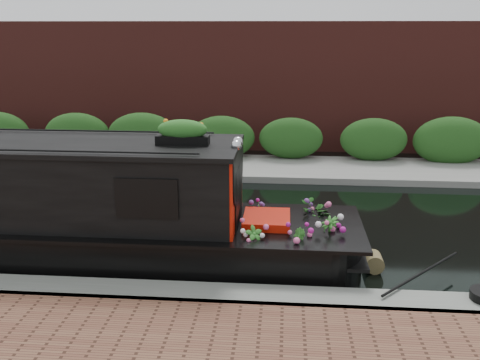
{
  "coord_description": "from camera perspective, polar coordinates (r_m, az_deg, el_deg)",
  "views": [
    {
      "loc": [
        1.93,
        -10.06,
        3.89
      ],
      "look_at": [
        1.12,
        -0.6,
        1.13
      ],
      "focal_mm": 40.0,
      "sensor_mm": 36.0,
      "label": 1
    }
  ],
  "objects": [
    {
      "name": "far_hedge",
      "position": [
        15.77,
        -2.28,
        1.93
      ],
      "size": [
        40.0,
        1.1,
        2.8
      ],
      "primitive_type": "cube",
      "color": "#1F4B19",
      "rests_on": "ground"
    },
    {
      "name": "ground",
      "position": [
        10.95,
        -5.58,
        -4.65
      ],
      "size": [
        80.0,
        80.0,
        0.0
      ],
      "primitive_type": "plane",
      "color": "black",
      "rests_on": "ground"
    },
    {
      "name": "far_brick_wall",
      "position": [
        17.79,
        -1.45,
        3.6
      ],
      "size": [
        40.0,
        1.0,
        8.0
      ],
      "primitive_type": "cube",
      "color": "#56221D",
      "rests_on": "ground"
    },
    {
      "name": "near_bank_coping",
      "position": [
        8.03,
        -9.88,
        -12.99
      ],
      "size": [
        40.0,
        0.6,
        0.5
      ],
      "primitive_type": "cube",
      "color": "slate",
      "rests_on": "ground"
    },
    {
      "name": "rope_fender",
      "position": [
        9.13,
        14.07,
        -8.45
      ],
      "size": [
        0.3,
        0.36,
        0.3
      ],
      "primitive_type": "cylinder",
      "rotation": [
        1.57,
        0.0,
        0.0
      ],
      "color": "brown",
      "rests_on": "ground"
    },
    {
      "name": "far_bank_path",
      "position": [
        14.9,
        -2.71,
        1.08
      ],
      "size": [
        40.0,
        2.4,
        0.34
      ],
      "primitive_type": "cube",
      "color": "gray",
      "rests_on": "ground"
    },
    {
      "name": "narrowboat",
      "position": [
        9.92,
        -23.45,
        -3.35
      ],
      "size": [
        11.36,
        2.02,
        2.67
      ],
      "rotation": [
        0.0,
        0.0,
        -0.0
      ],
      "color": "black",
      "rests_on": "ground"
    }
  ]
}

